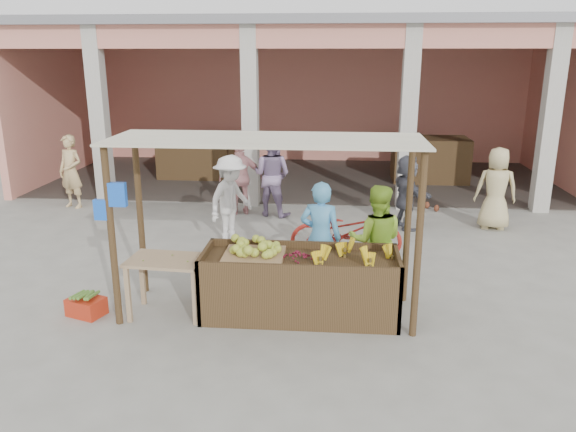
# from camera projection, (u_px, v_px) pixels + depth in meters

# --- Properties ---
(ground) EXTENTS (60.00, 60.00, 0.00)m
(ground) POSITION_uv_depth(u_px,v_px,m) (264.00, 313.00, 7.66)
(ground) COLOR gray
(ground) RESTS_ON ground
(market_building) EXTENTS (14.40, 6.40, 4.20)m
(market_building) POSITION_uv_depth(u_px,v_px,m) (306.00, 80.00, 15.43)
(market_building) COLOR tan
(market_building) RESTS_ON ground
(fruit_stall) EXTENTS (2.60, 0.95, 0.80)m
(fruit_stall) POSITION_uv_depth(u_px,v_px,m) (300.00, 287.00, 7.51)
(fruit_stall) COLOR #4B341E
(fruit_stall) RESTS_ON ground
(stall_awning) EXTENTS (4.09, 1.35, 2.39)m
(stall_awning) POSITION_uv_depth(u_px,v_px,m) (261.00, 170.00, 7.16)
(stall_awning) COLOR #4B341E
(stall_awning) RESTS_ON ground
(banana_heap) EXTENTS (1.08, 0.59, 0.20)m
(banana_heap) POSITION_uv_depth(u_px,v_px,m) (355.00, 255.00, 7.28)
(banana_heap) COLOR gold
(banana_heap) RESTS_ON fruit_stall
(melon_tray) EXTENTS (0.79, 0.69, 0.21)m
(melon_tray) POSITION_uv_depth(u_px,v_px,m) (254.00, 251.00, 7.44)
(melon_tray) COLOR #9C7650
(melon_tray) RESTS_ON fruit_stall
(berry_heap) EXTENTS (0.44, 0.36, 0.14)m
(berry_heap) POSITION_uv_depth(u_px,v_px,m) (297.00, 256.00, 7.34)
(berry_heap) COLOR maroon
(berry_heap) RESTS_ON fruit_stall
(side_table) EXTENTS (1.03, 0.73, 0.80)m
(side_table) POSITION_uv_depth(u_px,v_px,m) (166.00, 268.00, 7.47)
(side_table) COLOR #A18360
(side_table) RESTS_ON ground
(papaya_pile) EXTENTS (0.75, 0.43, 0.21)m
(papaya_pile) POSITION_uv_depth(u_px,v_px,m) (165.00, 251.00, 7.40)
(papaya_pile) COLOR #538A2D
(papaya_pile) RESTS_ON side_table
(red_crate) EXTENTS (0.55, 0.47, 0.24)m
(red_crate) POSITION_uv_depth(u_px,v_px,m) (86.00, 307.00, 7.58)
(red_crate) COLOR #B42913
(red_crate) RESTS_ON ground
(plantain_bundle) EXTENTS (0.37, 0.26, 0.07)m
(plantain_bundle) POSITION_uv_depth(u_px,v_px,m) (85.00, 296.00, 7.54)
(plantain_bundle) COLOR #527E2E
(plantain_bundle) RESTS_ON red_crate
(produce_sacks) EXTENTS (0.81, 0.75, 0.61)m
(produce_sacks) POSITION_uv_depth(u_px,v_px,m) (429.00, 197.00, 12.52)
(produce_sacks) COLOR maroon
(produce_sacks) RESTS_ON ground
(vendor_blue) EXTENTS (0.75, 0.60, 1.78)m
(vendor_blue) POSITION_uv_depth(u_px,v_px,m) (321.00, 234.00, 8.14)
(vendor_blue) COLOR #52A5DE
(vendor_blue) RESTS_ON ground
(vendor_green) EXTENTS (0.86, 0.54, 1.73)m
(vendor_green) POSITION_uv_depth(u_px,v_px,m) (376.00, 238.00, 8.04)
(vendor_green) COLOR #97C833
(vendor_green) RESTS_ON ground
(motorcycle) EXTENTS (0.75, 2.01, 1.04)m
(motorcycle) POSITION_uv_depth(u_px,v_px,m) (346.00, 231.00, 9.51)
(motorcycle) COLOR maroon
(motorcycle) RESTS_ON ground
(shopper_a) EXTENTS (1.06, 1.27, 1.77)m
(shopper_a) POSITION_uv_depth(u_px,v_px,m) (231.00, 196.00, 10.29)
(shopper_a) COLOR silver
(shopper_a) RESTS_ON ground
(shopper_b) EXTENTS (1.12, 0.78, 1.72)m
(shopper_b) POSITION_uv_depth(u_px,v_px,m) (241.00, 175.00, 12.14)
(shopper_b) COLOR tan
(shopper_b) RESTS_ON ground
(shopper_c) EXTENTS (0.94, 0.67, 1.83)m
(shopper_c) POSITION_uv_depth(u_px,v_px,m) (497.00, 184.00, 11.10)
(shopper_c) COLOR tan
(shopper_c) RESTS_ON ground
(shopper_d) EXTENTS (1.01, 1.57, 1.58)m
(shopper_d) POSITION_uv_depth(u_px,v_px,m) (407.00, 190.00, 11.15)
(shopper_d) COLOR #474751
(shopper_d) RESTS_ON ground
(shopper_e) EXTENTS (0.76, 0.66, 1.73)m
(shopper_e) POSITION_uv_depth(u_px,v_px,m) (71.00, 170.00, 12.67)
(shopper_e) COLOR tan
(shopper_e) RESTS_ON ground
(shopper_f) EXTENTS (1.08, 0.84, 1.94)m
(shopper_f) POSITION_uv_depth(u_px,v_px,m) (272.00, 171.00, 12.02)
(shopper_f) COLOR gray
(shopper_f) RESTS_ON ground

